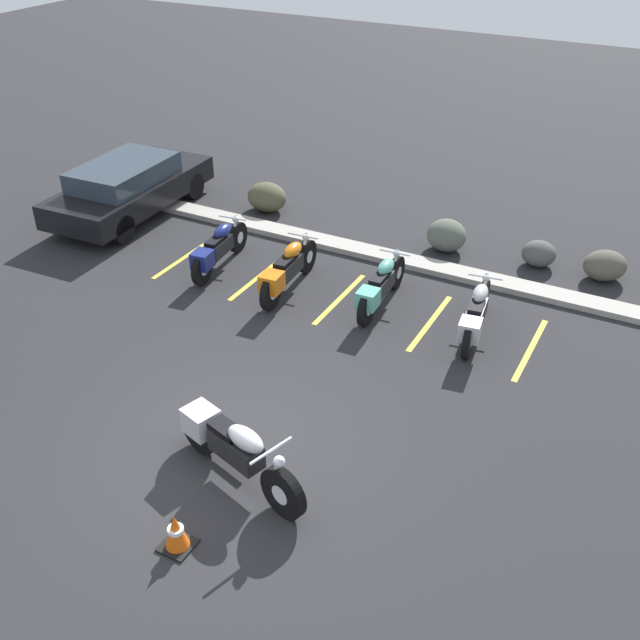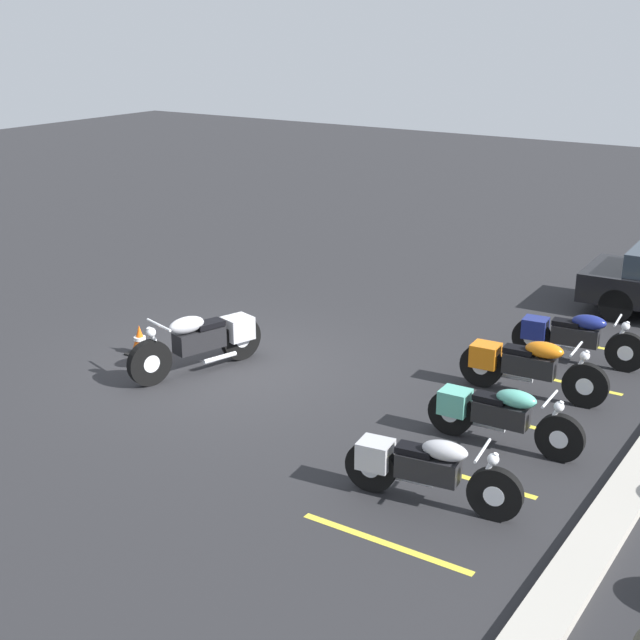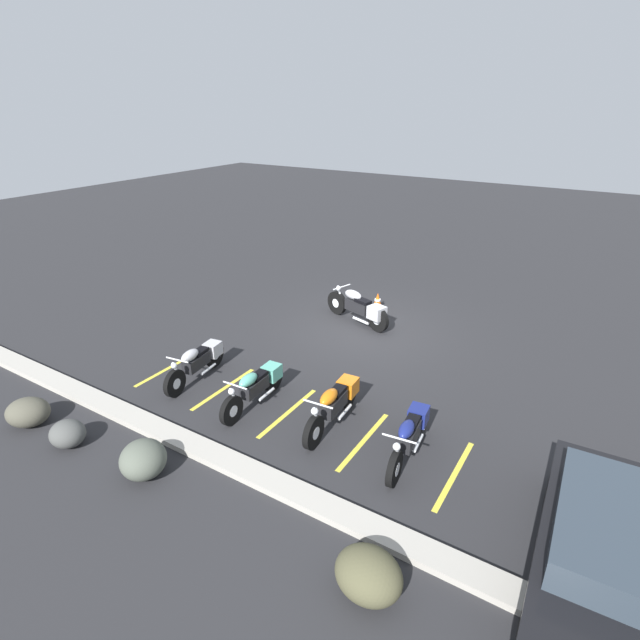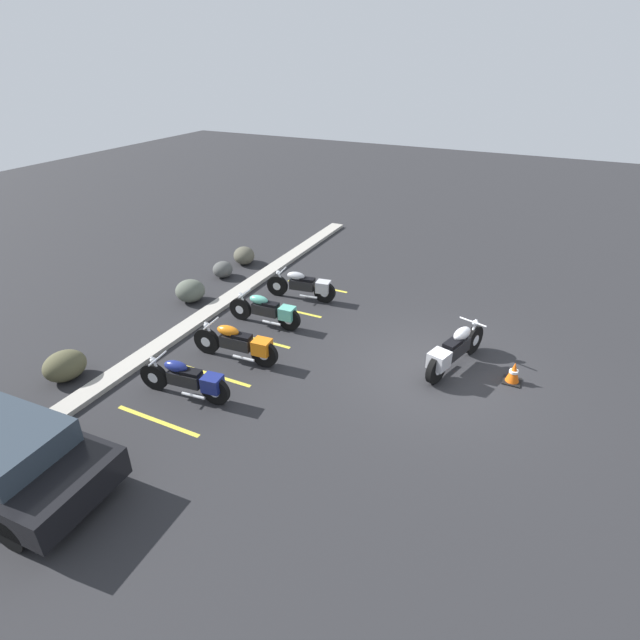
% 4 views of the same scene
% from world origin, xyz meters
% --- Properties ---
extents(ground, '(60.00, 60.00, 0.00)m').
position_xyz_m(ground, '(0.00, 0.00, 0.00)').
color(ground, '#262628').
extents(motorcycle_silver_featured, '(2.39, 1.02, 0.97)m').
position_xyz_m(motorcycle_silver_featured, '(0.30, -0.31, 0.51)').
color(motorcycle_silver_featured, black).
rests_on(motorcycle_silver_featured, ground).
extents(parked_bike_0, '(0.65, 2.19, 0.86)m').
position_xyz_m(parked_bike_0, '(-3.30, 4.55, 0.46)').
color(parked_bike_0, black).
rests_on(parked_bike_0, ground).
extents(parked_bike_1, '(0.64, 2.28, 0.90)m').
position_xyz_m(parked_bike_1, '(-1.60, 4.40, 0.48)').
color(parked_bike_1, black).
rests_on(parked_bike_1, ground).
extents(parked_bike_2, '(0.61, 2.16, 0.85)m').
position_xyz_m(parked_bike_2, '(0.21, 4.70, 0.45)').
color(parked_bike_2, black).
rests_on(parked_bike_2, ground).
extents(parked_bike_3, '(0.68, 2.17, 0.85)m').
position_xyz_m(parked_bike_3, '(2.09, 4.57, 0.45)').
color(parked_bike_3, black).
rests_on(parked_bike_3, ground).
extents(traffic_cone, '(0.40, 0.40, 0.52)m').
position_xyz_m(traffic_cone, '(0.36, -1.67, 0.24)').
color(traffic_cone, black).
rests_on(traffic_cone, ground).
extents(stall_line_0, '(0.10, 2.10, 0.00)m').
position_xyz_m(stall_line_0, '(-4.24, 4.64, 0.00)').
color(stall_line_0, gold).
rests_on(stall_line_0, ground).
extents(stall_line_1, '(0.10, 2.10, 0.00)m').
position_xyz_m(stall_line_1, '(-2.41, 4.64, 0.00)').
color(stall_line_1, gold).
rests_on(stall_line_1, ground).
extents(stall_line_2, '(0.10, 2.10, 0.00)m').
position_xyz_m(stall_line_2, '(-0.58, 4.64, 0.00)').
color(stall_line_2, gold).
rests_on(stall_line_2, ground).
extents(stall_line_3, '(0.10, 2.10, 0.00)m').
position_xyz_m(stall_line_3, '(1.26, 4.64, 0.00)').
color(stall_line_3, gold).
rests_on(stall_line_3, ground).
extents(stall_line_4, '(0.10, 2.10, 0.00)m').
position_xyz_m(stall_line_4, '(3.09, 4.64, 0.00)').
color(stall_line_4, gold).
rests_on(stall_line_4, ground).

